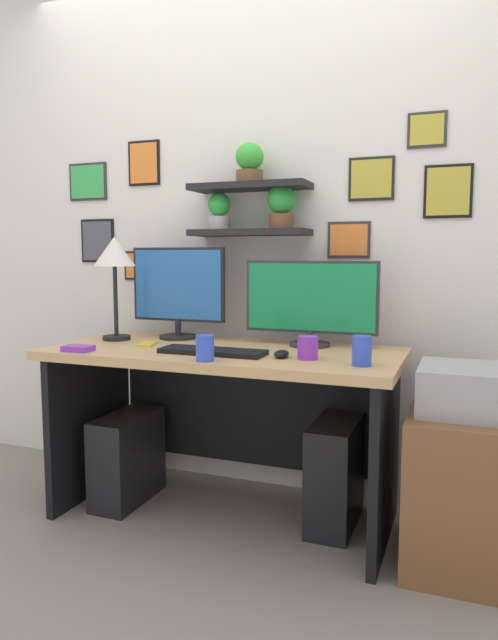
{
  "coord_description": "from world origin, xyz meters",
  "views": [
    {
      "loc": [
        0.98,
        -2.26,
        1.16
      ],
      "look_at": [
        0.1,
        0.05,
        0.87
      ],
      "focal_mm": 32.55,
      "sensor_mm": 36.0,
      "label": 1
    }
  ],
  "objects_px": {
    "computer_tower_left": "(128,458)",
    "computer_mouse": "(282,354)",
    "coffee_mug": "(308,348)",
    "desk": "(228,395)",
    "computer_tower_right": "(335,473)",
    "printer": "(473,390)",
    "pen_cup": "(205,348)",
    "monitor_right": "(311,302)",
    "desk_lamp": "(115,258)",
    "keyboard": "(213,351)",
    "monitor_left": "(178,290)",
    "scissors_tray": "(78,348)",
    "drawer_cabinet": "(469,490)",
    "cell_phone": "(147,344)",
    "water_cup": "(362,351)"
  },
  "relations": [
    {
      "from": "cell_phone",
      "to": "computer_tower_right",
      "type": "xyz_separation_m",
      "value": [
        0.84,
        0.12,
        -0.53
      ]
    },
    {
      "from": "computer_tower_left",
      "to": "computer_tower_right",
      "type": "bearing_deg",
      "value": 6.29
    },
    {
      "from": "monitor_left",
      "to": "keyboard",
      "type": "bearing_deg",
      "value": -45.72
    },
    {
      "from": "desk_lamp",
      "to": "keyboard",
      "type": "bearing_deg",
      "value": -18.18
    },
    {
      "from": "computer_mouse",
      "to": "computer_tower_right",
      "type": "bearing_deg",
      "value": 49.1
    },
    {
      "from": "keyboard",
      "to": "pen_cup",
      "type": "distance_m",
      "value": 0.17
    },
    {
      "from": "pen_cup",
      "to": "computer_tower_right",
      "type": "bearing_deg",
      "value": 41.49
    },
    {
      "from": "desk",
      "to": "pen_cup",
      "type": "bearing_deg",
      "value": -81.98
    },
    {
      "from": "scissors_tray",
      "to": "water_cup",
      "type": "distance_m",
      "value": 1.17
    },
    {
      "from": "keyboard",
      "to": "printer",
      "type": "xyz_separation_m",
      "value": [
        1.0,
        0.08,
        -0.09
      ]
    },
    {
      "from": "desk_lamp",
      "to": "scissors_tray",
      "type": "relative_size",
      "value": 4.04
    },
    {
      "from": "desk",
      "to": "cell_phone",
      "type": "height_order",
      "value": "cell_phone"
    },
    {
      "from": "scissors_tray",
      "to": "drawer_cabinet",
      "type": "xyz_separation_m",
      "value": [
        1.55,
        0.22,
        -0.47
      ]
    },
    {
      "from": "computer_tower_left",
      "to": "computer_mouse",
      "type": "bearing_deg",
      "value": -7.27
    },
    {
      "from": "drawer_cabinet",
      "to": "computer_tower_right",
      "type": "height_order",
      "value": "drawer_cabinet"
    },
    {
      "from": "water_cup",
      "to": "cell_phone",
      "type": "bearing_deg",
      "value": 171.73
    },
    {
      "from": "desk_lamp",
      "to": "printer",
      "type": "xyz_separation_m",
      "value": [
        1.59,
        -0.12,
        -0.47
      ]
    },
    {
      "from": "printer",
      "to": "computer_tower_left",
      "type": "xyz_separation_m",
      "value": [
        -1.49,
        0.04,
        -0.46
      ]
    },
    {
      "from": "desk",
      "to": "computer_tower_right",
      "type": "relative_size",
      "value": 3.33
    },
    {
      "from": "scissors_tray",
      "to": "computer_tower_left",
      "type": "relative_size",
      "value": 0.29
    },
    {
      "from": "desk_lamp",
      "to": "computer_tower_left",
      "type": "relative_size",
      "value": 1.18
    },
    {
      "from": "scissors_tray",
      "to": "pen_cup",
      "type": "bearing_deg",
      "value": -1.4
    },
    {
      "from": "computer_mouse",
      "to": "pen_cup",
      "type": "relative_size",
      "value": 0.9
    },
    {
      "from": "monitor_right",
      "to": "desk",
      "type": "bearing_deg",
      "value": -153.32
    },
    {
      "from": "monitor_left",
      "to": "pen_cup",
      "type": "relative_size",
      "value": 4.78
    },
    {
      "from": "keyboard",
      "to": "scissors_tray",
      "type": "bearing_deg",
      "value": -165.72
    },
    {
      "from": "printer",
      "to": "water_cup",
      "type": "bearing_deg",
      "value": -163.74
    },
    {
      "from": "desk_lamp",
      "to": "computer_tower_right",
      "type": "height_order",
      "value": "desk_lamp"
    },
    {
      "from": "computer_mouse",
      "to": "computer_tower_left",
      "type": "bearing_deg",
      "value": 172.73
    },
    {
      "from": "pen_cup",
      "to": "computer_tower_left",
      "type": "relative_size",
      "value": 0.24
    },
    {
      "from": "coffee_mug",
      "to": "scissors_tray",
      "type": "height_order",
      "value": "coffee_mug"
    },
    {
      "from": "drawer_cabinet",
      "to": "coffee_mug",
      "type": "bearing_deg",
      "value": -174.94
    },
    {
      "from": "computer_tower_left",
      "to": "computer_tower_right",
      "type": "height_order",
      "value": "computer_tower_right"
    },
    {
      "from": "monitor_right",
      "to": "water_cup",
      "type": "distance_m",
      "value": 0.5
    },
    {
      "from": "keyboard",
      "to": "computer_mouse",
      "type": "relative_size",
      "value": 4.89
    },
    {
      "from": "desk",
      "to": "coffee_mug",
      "type": "distance_m",
      "value": 0.5
    },
    {
      "from": "monitor_left",
      "to": "coffee_mug",
      "type": "xyz_separation_m",
      "value": [
        0.73,
        -0.32,
        -0.19
      ]
    },
    {
      "from": "drawer_cabinet",
      "to": "cell_phone",
      "type": "bearing_deg",
      "value": 178.71
    },
    {
      "from": "keyboard",
      "to": "drawer_cabinet",
      "type": "xyz_separation_m",
      "value": [
        1.0,
        0.08,
        -0.47
      ]
    },
    {
      "from": "computer_mouse",
      "to": "computer_tower_right",
      "type": "relative_size",
      "value": 0.2
    },
    {
      "from": "drawer_cabinet",
      "to": "computer_mouse",
      "type": "bearing_deg",
      "value": -175.22
    },
    {
      "from": "computer_mouse",
      "to": "coffee_mug",
      "type": "height_order",
      "value": "coffee_mug"
    },
    {
      "from": "printer",
      "to": "pen_cup",
      "type": "bearing_deg",
      "value": -166.38
    },
    {
      "from": "monitor_right",
      "to": "desk_lamp",
      "type": "bearing_deg",
      "value": -170.63
    },
    {
      "from": "monitor_left",
      "to": "desk_lamp",
      "type": "xyz_separation_m",
      "value": [
        -0.25,
        -0.15,
        0.15
      ]
    },
    {
      "from": "monitor_right",
      "to": "computer_tower_left",
      "type": "relative_size",
      "value": 1.44
    },
    {
      "from": "monitor_left",
      "to": "printer",
      "type": "bearing_deg",
      "value": -11.3
    },
    {
      "from": "computer_mouse",
      "to": "coffee_mug",
      "type": "xyz_separation_m",
      "value": [
        0.1,
        0.01,
        0.03
      ]
    },
    {
      "from": "pen_cup",
      "to": "computer_tower_left",
      "type": "bearing_deg",
      "value": 152.92
    },
    {
      "from": "coffee_mug",
      "to": "pen_cup",
      "type": "distance_m",
      "value": 0.4
    }
  ]
}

